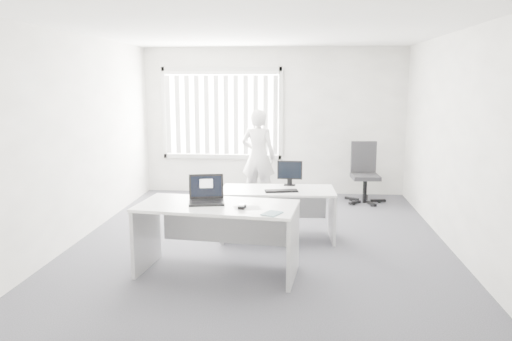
# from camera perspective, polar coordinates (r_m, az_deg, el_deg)

# --- Properties ---
(ground) EXTENTS (6.00, 6.00, 0.00)m
(ground) POSITION_cam_1_polar(r_m,az_deg,el_deg) (6.96, 0.60, -7.96)
(ground) COLOR #5A5A62
(ground) RESTS_ON ground
(wall_back) EXTENTS (5.00, 0.02, 2.80)m
(wall_back) POSITION_cam_1_polar(r_m,az_deg,el_deg) (9.63, 2.02, 5.63)
(wall_back) COLOR white
(wall_back) RESTS_ON ground
(wall_front) EXTENTS (5.00, 0.02, 2.80)m
(wall_front) POSITION_cam_1_polar(r_m,az_deg,el_deg) (3.71, -3.00, -1.80)
(wall_front) COLOR white
(wall_front) RESTS_ON ground
(wall_left) EXTENTS (0.02, 6.00, 2.80)m
(wall_left) POSITION_cam_1_polar(r_m,az_deg,el_deg) (7.29, -19.42, 3.57)
(wall_left) COLOR white
(wall_left) RESTS_ON ground
(wall_right) EXTENTS (0.02, 6.00, 2.80)m
(wall_right) POSITION_cam_1_polar(r_m,az_deg,el_deg) (6.93, 21.75, 3.10)
(wall_right) COLOR white
(wall_right) RESTS_ON ground
(ceiling) EXTENTS (5.00, 6.00, 0.02)m
(ceiling) POSITION_cam_1_polar(r_m,az_deg,el_deg) (6.64, 0.65, 15.66)
(ceiling) COLOR white
(ceiling) RESTS_ON wall_back
(window) EXTENTS (2.32, 0.06, 1.76)m
(window) POSITION_cam_1_polar(r_m,az_deg,el_deg) (9.69, -3.94, 6.53)
(window) COLOR #B9B9B4
(window) RESTS_ON wall_back
(blinds) EXTENTS (2.20, 0.10, 1.50)m
(blinds) POSITION_cam_1_polar(r_m,az_deg,el_deg) (9.63, -3.99, 6.33)
(blinds) COLOR white
(blinds) RESTS_ON wall_back
(desk_near) EXTENTS (1.85, 1.02, 0.81)m
(desk_near) POSITION_cam_1_polar(r_m,az_deg,el_deg) (5.66, -4.45, -6.10)
(desk_near) COLOR silver
(desk_near) RESTS_ON ground
(desk_far) EXTENTS (1.57, 0.79, 0.70)m
(desk_far) POSITION_cam_1_polar(r_m,az_deg,el_deg) (6.90, 2.53, -3.75)
(desk_far) COLOR silver
(desk_far) RESTS_ON ground
(office_chair) EXTENTS (0.67, 0.67, 1.09)m
(office_chair) POSITION_cam_1_polar(r_m,az_deg,el_deg) (9.20, 12.29, -1.49)
(office_chair) COLOR black
(office_chair) RESTS_ON ground
(person) EXTENTS (0.68, 0.51, 1.68)m
(person) POSITION_cam_1_polar(r_m,az_deg,el_deg) (8.88, 0.25, 1.61)
(person) COLOR silver
(person) RESTS_ON ground
(laptop) EXTENTS (0.46, 0.42, 0.31)m
(laptop) POSITION_cam_1_polar(r_m,az_deg,el_deg) (5.62, -5.70, -2.27)
(laptop) COLOR black
(laptop) RESTS_ON desk_near
(paper_sheet) EXTENTS (0.32, 0.25, 0.00)m
(paper_sheet) POSITION_cam_1_polar(r_m,az_deg,el_deg) (5.44, -1.01, -4.31)
(paper_sheet) COLOR white
(paper_sheet) RESTS_ON desk_near
(mouse) EXTENTS (0.08, 0.12, 0.05)m
(mouse) POSITION_cam_1_polar(r_m,az_deg,el_deg) (5.41, -1.60, -4.12)
(mouse) COLOR silver
(mouse) RESTS_ON paper_sheet
(booklet) EXTENTS (0.24, 0.26, 0.01)m
(booklet) POSITION_cam_1_polar(r_m,az_deg,el_deg) (5.20, 1.83, -4.94)
(booklet) COLOR silver
(booklet) RESTS_ON desk_near
(keyboard) EXTENTS (0.46, 0.23, 0.02)m
(keyboard) POSITION_cam_1_polar(r_m,az_deg,el_deg) (6.71, 2.92, -2.35)
(keyboard) COLOR black
(keyboard) RESTS_ON desk_far
(monitor) EXTENTS (0.36, 0.13, 0.35)m
(monitor) POSITION_cam_1_polar(r_m,az_deg,el_deg) (7.09, 3.88, -0.29)
(monitor) COLOR black
(monitor) RESTS_ON desk_far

